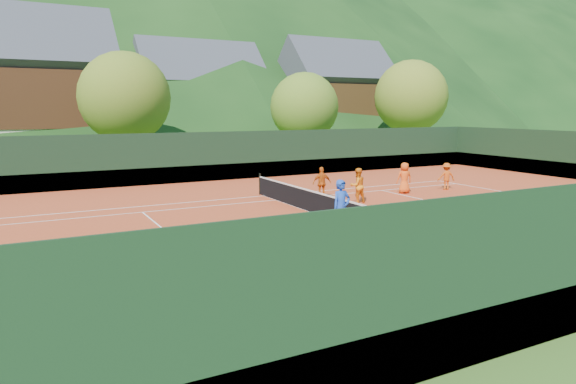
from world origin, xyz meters
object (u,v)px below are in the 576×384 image
student_a (357,186)px  student_b (322,183)px  chalet_left (26,93)px  student_d (446,176)px  tennis_net (320,204)px  student_c (404,178)px  coach (341,208)px  ball_hopper (203,245)px  chalet_mid (199,103)px  chalet_right (335,101)px

student_a → student_b: (-0.90, 1.72, -0.03)m
student_a → chalet_left: chalet_left is taller
student_d → tennis_net: student_d is taller
student_c → chalet_left: (-16.84, 27.18, 4.81)m
coach → student_a: coach is taller
student_b → student_c: bearing=-173.9°
student_d → ball_hopper: size_ratio=1.47×
student_a → ball_hopper: 11.72m
ball_hopper → tennis_net: bearing=36.2°
student_d → chalet_left: (-19.66, 27.31, 4.89)m
coach → student_b: bearing=59.9°
chalet_left → tennis_net: bearing=-71.6°
chalet_mid → chalet_right: size_ratio=1.06×
student_a → student_b: 1.94m
chalet_right → student_a: bearing=-120.9°
chalet_right → student_b: bearing=-123.9°
coach → chalet_left: (-8.91, 33.20, 4.65)m
student_d → student_c: bearing=17.9°
student_d → chalet_right: 29.55m
student_c → chalet_mid: size_ratio=0.13×
tennis_net → chalet_mid: bearing=80.0°
coach → student_d: size_ratio=1.33×
coach → chalet_right: chalet_right is taller
student_a → chalet_mid: 32.74m
ball_hopper → chalet_right: size_ratio=0.08×
chalet_right → coach: bearing=-122.4°
student_b → chalet_right: (17.86, 26.62, 4.45)m
chalet_mid → student_c: bearing=-88.5°
coach → chalet_mid: size_ratio=0.15×
student_a → student_b: bearing=-62.0°
student_a → student_b: size_ratio=1.04×
student_d → tennis_net: (-9.66, -2.69, -0.24)m
coach → student_a: (4.12, 4.86, -0.15)m
student_a → coach: bearing=50.1°
student_a → tennis_net: student_a is taller
ball_hopper → student_a: bearing=34.0°
chalet_right → student_d: bearing=-110.7°
tennis_net → ball_hopper: tennis_net is taller
tennis_net → ball_hopper: (-6.69, -4.89, 0.25)m
student_b → tennis_net: size_ratio=0.13×
student_b → ball_hopper: size_ratio=1.58×
student_b → ball_hopper: student_b is taller
ball_hopper → chalet_left: bearing=95.4°
coach → ball_hopper: 5.85m
coach → student_d: 12.26m
tennis_net → ball_hopper: 8.28m
student_c → tennis_net: (-6.84, -2.82, -0.31)m
ball_hopper → student_d: bearing=24.8°
chalet_left → chalet_right: chalet_left is taller
student_b → tennis_net: (-2.14, -3.38, -0.29)m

